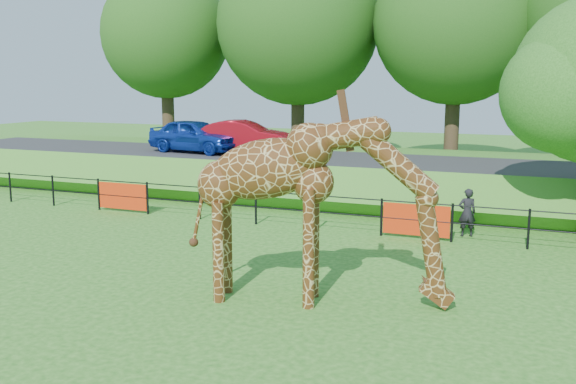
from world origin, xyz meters
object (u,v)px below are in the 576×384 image
object	(u,v)px
car_blue	(195,136)
visitor	(467,213)
car_red	(243,137)
giraffe	(320,211)

from	to	relation	value
car_blue	visitor	xyz separation A→B (m)	(11.83, -5.01, -1.43)
car_red	car_blue	bearing A→B (deg)	94.21
giraffe	car_blue	size ratio (longest dim) A/B	1.28
car_blue	car_red	distance (m)	2.11
giraffe	car_red	world-z (taller)	giraffe
giraffe	car_blue	xyz separation A→B (m)	(-9.71, 11.86, 0.22)
giraffe	visitor	xyz separation A→B (m)	(2.12, 6.85, -1.20)
giraffe	car_red	xyz separation A→B (m)	(-7.65, 12.30, 0.20)
car_blue	giraffe	bearing A→B (deg)	-131.77
giraffe	visitor	bearing A→B (deg)	60.85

